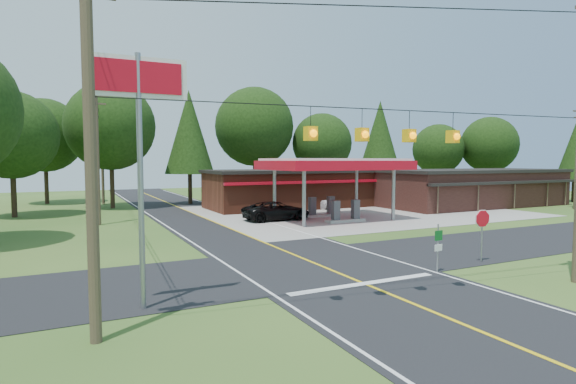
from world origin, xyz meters
name	(u,v)px	position (x,y,z in m)	size (l,w,h in m)	color
ground	(317,265)	(0.00, 0.00, 0.00)	(120.00, 120.00, 0.00)	#2F541D
main_highway	(317,264)	(0.00, 0.00, 0.01)	(8.00, 120.00, 0.02)	black
cross_road	(317,264)	(0.00, 0.00, 0.01)	(70.00, 7.00, 0.02)	black
lane_center_yellow	(317,264)	(0.00, 0.00, 0.03)	(0.15, 110.00, 0.00)	yellow
gas_canopy	(333,166)	(9.00, 13.00, 4.27)	(10.60, 7.40, 4.88)	gray
convenience_store	(289,188)	(10.00, 22.98, 1.92)	(16.40, 7.55, 3.80)	#5C291A
strip_building	(473,187)	(28.00, 15.98, 1.91)	(20.40, 8.75, 3.80)	#321814
utility_pole_near_left	(90,141)	(-9.50, -5.00, 5.20)	(1.80, 0.30, 10.00)	#473828
utility_pole_far_left	(97,154)	(-8.00, 18.00, 5.20)	(1.80, 0.30, 10.00)	#473828
utility_pole_north	(102,160)	(-6.50, 35.00, 4.75)	(0.30, 0.30, 9.50)	#473828
overhead_beacons	(386,112)	(-1.00, -6.00, 6.21)	(17.04, 2.04, 1.03)	black
treeline_backdrop	(195,131)	(0.82, 24.01, 7.49)	(70.27, 51.59, 13.30)	#332316
suv_car	(277,211)	(4.71, 14.50, 0.74)	(5.35, 5.35, 1.49)	black
sedan_car	(316,200)	(12.00, 21.00, 0.79)	(4.62, 4.62, 1.57)	white
big_stop_sign	(139,116)	(-8.00, -2.86, 6.06)	(2.97, 0.20, 7.98)	gray
octagonal_stop_sign	(482,223)	(7.00, -3.01, 1.85)	(0.86, 0.14, 2.48)	gray
route_sign_post	(438,244)	(3.80, -3.52, 1.22)	(0.42, 0.10, 2.06)	gray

